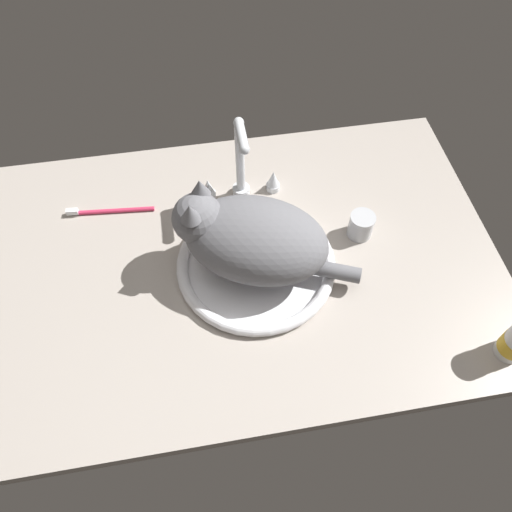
{
  "coord_description": "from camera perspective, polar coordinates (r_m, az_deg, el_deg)",
  "views": [
    {
      "loc": [
        -5.61,
        -56.95,
        89.98
      ],
      "look_at": [
        3.59,
        -2.24,
        7.0
      ],
      "focal_mm": 34.26,
      "sensor_mm": 36.0,
      "label": 1
    }
  ],
  "objects": [
    {
      "name": "toothbrush",
      "position": [
        1.16,
        -16.82,
        5.08
      ],
      "size": [
        19.61,
        2.86,
        1.7
      ],
      "color": "#D83359",
      "rests_on": "countertop"
    },
    {
      "name": "cat",
      "position": [
        0.95,
        -1.13,
        2.25
      ],
      "size": [
        37.17,
        28.51,
        18.03
      ],
      "color": "slate",
      "rests_on": "sink_basin"
    },
    {
      "name": "sink_basin",
      "position": [
        1.02,
        -0.0,
        -0.91
      ],
      "size": [
        33.35,
        33.35,
        2.46
      ],
      "color": "white",
      "rests_on": "countertop"
    },
    {
      "name": "metal_jar",
      "position": [
        1.08,
        12.15,
        3.51
      ],
      "size": [
        5.47,
        5.47,
        5.87
      ],
      "color": "#B2B5BA",
      "rests_on": "countertop"
    },
    {
      "name": "countertop",
      "position": [
        1.05,
        -2.13,
        -0.93
      ],
      "size": [
        111.42,
        72.94,
        3.0
      ],
      "primitive_type": "cube",
      "color": "#ADA399",
      "rests_on": "ground"
    },
    {
      "name": "faucet",
      "position": [
        1.09,
        -1.79,
        10.12
      ],
      "size": [
        18.28,
        10.7,
        22.19
      ],
      "color": "silver",
      "rests_on": "countertop"
    }
  ]
}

